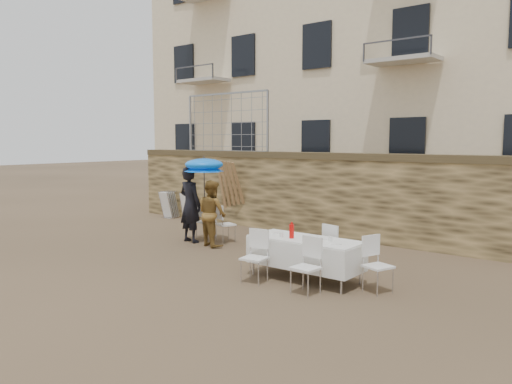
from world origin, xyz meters
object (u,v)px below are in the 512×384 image
Objects in this scene: man_suit at (190,204)px; woman_dress at (212,213)px; couple_chair_left at (206,220)px; chair_stack_left at (173,204)px; table_chair_front_left at (254,257)px; chair_stack_right at (192,206)px; soda_bottle at (292,231)px; table_chair_front_right at (306,266)px; couple_chair_right at (226,223)px; table_chair_back at (336,248)px; umbrella at (204,167)px; banquet_table at (305,241)px; table_chair_side at (378,265)px.

man_suit is 1.19× the size of woman_dress.
chair_stack_left is (-3.40, 1.91, -0.02)m from couple_chair_left.
man_suit is at bearing 143.13° from table_chair_front_left.
chair_stack_right is at bearing -39.90° from man_suit.
couple_chair_left is 4.34m from soda_bottle.
table_chair_front_right reaches higher than chair_stack_right.
couple_chair_right and table_chair_back have the same top height.
chair_stack_left is at bearing -6.98° from table_chair_back.
woman_dress is 3.35m from table_chair_front_left.
table_chair_front_right is at bearing -40.60° from soda_bottle.
chair_stack_right is (-3.25, 2.46, -0.35)m from woman_dress.
umbrella is 2.11× the size of table_chair_front_left.
umbrella is at bearing -39.12° from chair_stack_right.
couple_chair_left is 3.89m from chair_stack_left.
couple_chair_right is at bearing 153.00° from table_chair_front_right.
umbrella reaches higher than table_chair_front_left.
umbrella reaches higher than table_chair_back.
table_chair_front_left is at bearing 162.26° from woman_dress.
table_chair_back is at bearing -179.06° from man_suit.
soda_bottle is 7.43m from chair_stack_right.
table_chair_front_left and table_chair_front_right have the same top height.
couple_chair_right reaches higher than banquet_table.
couple_chair_right is at bearing -69.28° from woman_dress.
table_chair_side is (1.40, 0.10, -0.25)m from banquet_table.
woman_dress reaches higher than soda_bottle.
banquet_table is at bearing 175.05° from couple_chair_right.
banquet_table is 2.19× the size of table_chair_back.
table_chair_back is at bearing -168.93° from woman_dress.
umbrella reaches higher than table_chair_side.
banquet_table is at bearing 41.80° from table_chair_front_left.
table_chair_back is (4.34, -0.28, -0.48)m from man_suit.
soda_bottle is at bearing 171.62° from couple_chair_right.
umbrella is at bearing 138.88° from table_chair_front_left.
woman_dress is 1.68× the size of table_chair_back.
man_suit is 0.91× the size of banquet_table.
table_chair_front_left is (2.79, -1.83, -0.33)m from woman_dress.
man_suit reaches higher than chair_stack_left.
woman_dress is at bearing 158.92° from soda_bottle.
table_chair_back is at bearing -172.44° from couple_chair_right.
table_chair_back is 1.39m from table_chair_side.
table_chair_front_right and table_chair_side have the same top height.
table_chair_front_right is (4.64, -1.83, -0.48)m from man_suit.
table_chair_front_left is (3.54, -1.83, -0.48)m from man_suit.
table_chair_front_left is at bearing 157.29° from man_suit.
chair_stack_left is at bearing -25.36° from couple_chair_left.
couple_chair_left is (-0.75, 0.55, -0.33)m from woman_dress.
table_chair_front_left is at bearing -123.69° from soda_bottle.
chair_stack_right is (-6.04, 4.29, -0.02)m from table_chair_front_left.
umbrella is 2.11× the size of couple_chair_right.
couple_chair_left is at bearing -85.38° from man_suit.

